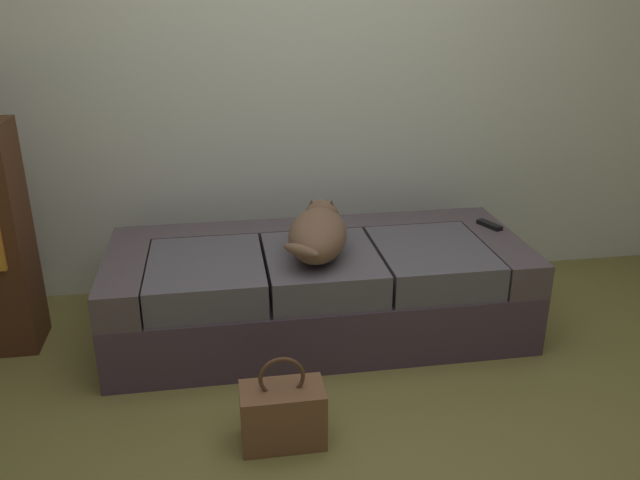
# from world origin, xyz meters

# --- Properties ---
(ground_plane) EXTENTS (10.00, 10.00, 0.00)m
(ground_plane) POSITION_xyz_m (0.00, 0.00, 0.00)
(ground_plane) COLOR olive
(back_wall) EXTENTS (6.40, 0.10, 2.80)m
(back_wall) POSITION_xyz_m (0.00, 1.74, 1.40)
(back_wall) COLOR white
(back_wall) RESTS_ON ground
(couch) EXTENTS (2.03, 0.85, 0.46)m
(couch) POSITION_xyz_m (0.00, 1.07, 0.23)
(couch) COLOR #4C3B4B
(couch) RESTS_ON ground
(dog_tan) EXTENTS (0.38, 0.63, 0.22)m
(dog_tan) POSITION_xyz_m (-0.02, 0.97, 0.57)
(dog_tan) COLOR brown
(dog_tan) RESTS_ON couch
(tv_remote) EXTENTS (0.10, 0.16, 0.02)m
(tv_remote) POSITION_xyz_m (0.93, 1.18, 0.47)
(tv_remote) COLOR black
(tv_remote) RESTS_ON couch
(handbag) EXTENTS (0.32, 0.18, 0.38)m
(handbag) POSITION_xyz_m (-0.27, 0.23, 0.13)
(handbag) COLOR brown
(handbag) RESTS_ON ground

